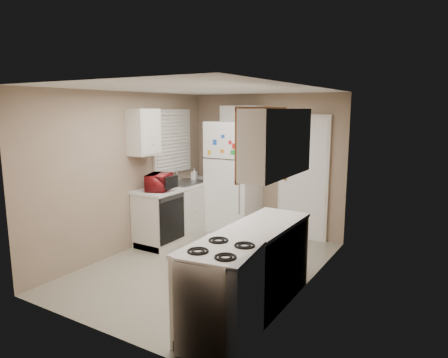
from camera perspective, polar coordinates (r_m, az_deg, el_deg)
The scene contains 19 objects.
floor at distance 5.66m, azimuth -2.67°, elevation -12.31°, with size 3.80×3.80×0.00m, color #ACA794.
ceiling at distance 5.25m, azimuth -2.89°, elevation 12.74°, with size 3.80×3.80×0.00m, color white.
wall_left at distance 6.20m, azimuth -13.59°, elevation 0.93°, with size 3.80×3.80×0.00m, color gray.
wall_right at distance 4.70m, azimuth 11.55°, elevation -1.83°, with size 3.80×3.80×0.00m, color gray.
wall_back at distance 6.96m, azimuth 5.96°, elevation 2.12°, with size 2.80×2.80×0.00m, color gray.
wall_front at distance 3.93m, azimuth -18.43°, elevation -4.49°, with size 2.80×2.80×0.00m, color gray.
left_counter at distance 6.83m, azimuth -6.21°, elevation -4.46°, with size 0.60×1.80×0.90m, color silver.
dishwasher at distance 6.19m, azimuth -7.44°, elevation -5.63°, with size 0.03×0.58×0.72m, color black.
sink at distance 6.85m, azimuth -5.51°, elevation -0.88°, with size 0.54×0.74×0.16m, color gray.
microwave at distance 6.25m, azimuth -9.27°, elevation -0.25°, with size 0.26×0.46×0.31m, color maroon.
soap_bottle at distance 7.12m, azimuth -4.27°, elevation 0.70°, with size 0.09×0.10×0.21m, color white.
window_blinds at distance 6.91m, azimuth -7.36°, elevation 5.37°, with size 0.10×0.98×1.08m, color silver.
upper_cabinet_left at distance 6.20m, azimuth -11.39°, elevation 6.58°, with size 0.30×0.45×0.70m, color silver.
refrigerator at distance 6.94m, azimuth 1.55°, elevation 0.21°, with size 0.80×0.78×1.94m, color white.
cabinet_over_fridge at distance 6.95m, azimuth 2.52°, elevation 8.77°, with size 0.70×0.30×0.40m, color silver.
interior_door at distance 6.69m, azimuth 11.22°, elevation 0.10°, with size 0.86×0.06×2.08m, color white.
right_counter at distance 4.34m, azimuth 3.69°, elevation -13.08°, with size 0.60×2.00×0.90m, color silver.
stove at distance 3.80m, azimuth -0.32°, elevation -16.59°, with size 0.60×0.74×0.89m, color white.
upper_cabinet_right at distance 4.21m, azimuth 7.60°, elevation 5.17°, with size 0.30×1.20×0.70m, color silver.
Camera 1 is at (2.92, -4.35, 2.15)m, focal length 32.00 mm.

